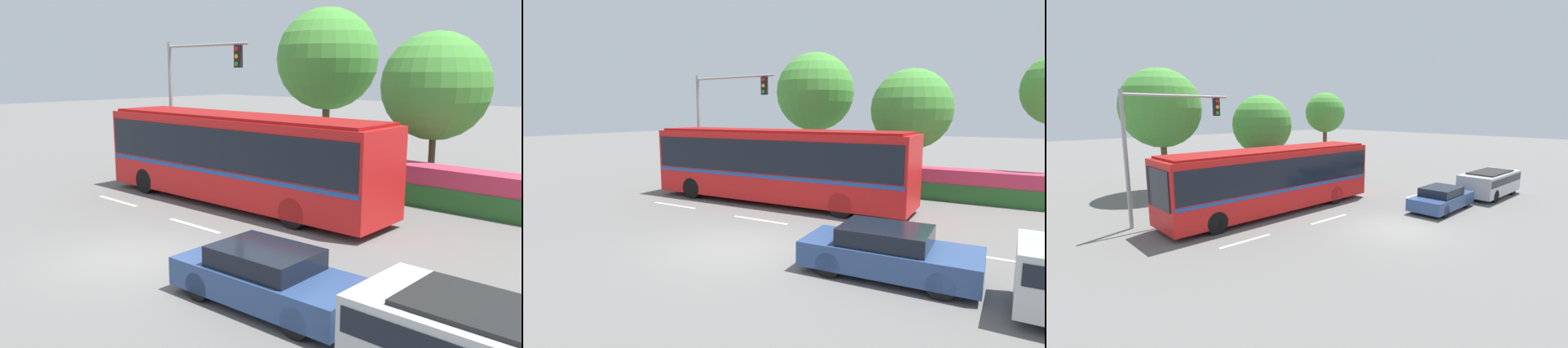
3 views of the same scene
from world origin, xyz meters
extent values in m
plane|color=slate|center=(0.00, 0.00, 0.00)|extent=(140.00, 140.00, 0.00)
cube|color=red|center=(-2.11, 6.09, 1.74)|extent=(12.11, 2.75, 2.98)
cube|color=black|center=(-2.11, 6.09, 2.21)|extent=(11.87, 2.78, 1.43)
cube|color=#194C9E|center=(-2.11, 6.09, 1.38)|extent=(11.99, 2.77, 0.14)
cube|color=black|center=(-8.17, 6.00, 2.10)|extent=(0.09, 2.18, 1.67)
cube|color=maroon|center=(-2.11, 6.09, 3.28)|extent=(11.62, 2.53, 0.10)
cylinder|color=black|center=(-6.20, 4.90, 0.50)|extent=(1.00, 0.32, 1.00)
cylinder|color=black|center=(-6.23, 7.16, 0.50)|extent=(1.00, 0.32, 1.00)
cylinder|color=black|center=(1.40, 5.01, 0.50)|extent=(1.00, 0.32, 1.00)
cylinder|color=black|center=(1.37, 7.28, 0.50)|extent=(1.00, 0.32, 1.00)
cube|color=navy|center=(4.66, 0.24, 0.49)|extent=(4.37, 1.97, 0.63)
cube|color=black|center=(4.55, 0.24, 1.03)|extent=(2.21, 1.67, 0.43)
cylinder|color=black|center=(5.96, 1.09, 0.32)|extent=(0.65, 0.24, 0.65)
cylinder|color=black|center=(6.02, -0.50, 0.32)|extent=(0.65, 0.24, 0.65)
cylinder|color=black|center=(3.34, 0.99, 0.32)|extent=(0.65, 0.24, 0.65)
cylinder|color=black|center=(3.40, -0.60, 0.32)|extent=(0.65, 0.24, 0.65)
cube|color=#B2B5B7|center=(9.85, -0.24, 0.85)|extent=(4.93, 2.02, 1.26)
cube|color=black|center=(9.85, -0.24, 1.13)|extent=(4.73, 2.05, 0.43)
cube|color=black|center=(9.85, -0.24, 1.52)|extent=(3.45, 1.61, 0.08)
cylinder|color=black|center=(11.32, 0.64, 0.37)|extent=(0.75, 0.26, 0.75)
cylinder|color=black|center=(11.33, -1.10, 0.37)|extent=(0.75, 0.26, 0.75)
cylinder|color=black|center=(8.37, 0.63, 0.37)|extent=(0.75, 0.26, 0.75)
cylinder|color=black|center=(8.38, -1.11, 0.37)|extent=(0.75, 0.26, 0.75)
cylinder|color=gray|center=(-8.65, 8.18, 3.08)|extent=(0.18, 0.18, 6.17)
cylinder|color=gray|center=(-6.12, 8.18, 5.94)|extent=(5.06, 0.12, 0.12)
cube|color=black|center=(-4.17, 8.18, 5.44)|extent=(0.30, 0.22, 0.90)
cylinder|color=red|center=(-4.17, 8.06, 5.74)|extent=(0.18, 0.02, 0.18)
cylinder|color=yellow|center=(-4.17, 8.06, 5.44)|extent=(0.18, 0.02, 0.18)
cylinder|color=green|center=(-4.17, 8.06, 5.14)|extent=(0.18, 0.02, 0.18)
cube|color=#286028|center=(3.46, 10.75, 0.41)|extent=(10.72, 1.20, 0.82)
cube|color=#CC3351|center=(3.46, 10.75, 1.15)|extent=(10.50, 1.14, 0.65)
cylinder|color=brown|center=(-4.48, 14.70, 1.81)|extent=(0.37, 0.37, 3.63)
sphere|color=#479338|center=(-4.48, 14.70, 5.44)|extent=(5.02, 5.02, 5.02)
cylinder|color=brown|center=(2.11, 12.96, 1.36)|extent=(0.27, 0.27, 2.73)
sphere|color=#479338|center=(2.11, 12.96, 4.28)|extent=(4.31, 4.31, 4.31)
cylinder|color=brown|center=(8.70, 13.02, 1.97)|extent=(0.35, 0.35, 3.95)
sphere|color=#479338|center=(8.70, 13.02, 5.15)|extent=(3.33, 3.33, 3.33)
cube|color=silver|center=(-5.79, 3.27, 0.01)|extent=(2.40, 0.16, 0.01)
cube|color=silver|center=(6.75, 2.92, 0.01)|extent=(2.40, 0.16, 0.01)
cube|color=silver|center=(-1.10, 3.07, 0.01)|extent=(2.40, 0.16, 0.01)
camera|label=1|loc=(11.95, -7.87, 4.91)|focal=37.74mm
camera|label=2|loc=(7.29, -9.46, 4.01)|focal=27.94mm
camera|label=3|loc=(-13.45, -8.68, 5.19)|focal=24.82mm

